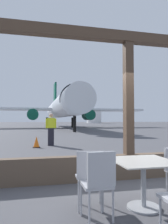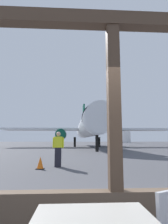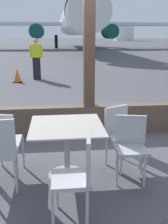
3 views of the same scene
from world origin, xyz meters
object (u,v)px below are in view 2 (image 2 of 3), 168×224
object	(u,v)px
fuel_storage_tank	(124,136)
ground_crew_worker	(58,149)
traffic_cone	(40,163)
airplane	(88,127)

from	to	relation	value
fuel_storage_tank	ground_crew_worker	bearing A→B (deg)	-107.07
ground_crew_worker	traffic_cone	size ratio (longest dim) A/B	3.09
traffic_cone	fuel_storage_tank	distance (m)	84.57
airplane	ground_crew_worker	distance (m)	25.73
ground_crew_worker	traffic_cone	bearing A→B (deg)	-138.53
traffic_cone	fuel_storage_tank	xyz separation A→B (m)	(25.32, 80.64, 2.69)
airplane	fuel_storage_tank	bearing A→B (deg)	68.92
traffic_cone	fuel_storage_tank	size ratio (longest dim) A/B	0.09
ground_crew_worker	fuel_storage_tank	size ratio (longest dim) A/B	0.26
airplane	fuel_storage_tank	distance (m)	58.55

